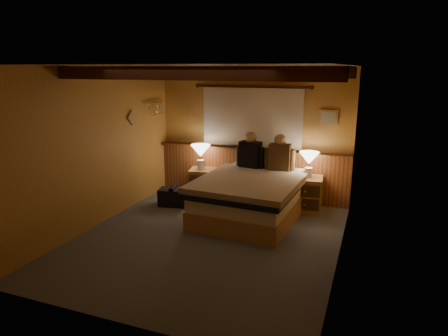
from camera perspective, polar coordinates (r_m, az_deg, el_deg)
The scene contains 19 objects.
floor at distance 5.81m, azimuth -2.27°, elevation -9.98°, with size 4.20×4.20×0.00m, color #4D515B.
ceiling at distance 5.30m, azimuth -2.53°, elevation 14.43°, with size 4.20×4.20×0.00m, color tan.
wall_back at distance 7.37m, azimuth 4.08°, elevation 4.96°, with size 3.60×3.60×0.00m, color gold.
wall_left at distance 6.35m, azimuth -17.52°, elevation 2.84°, with size 4.20×4.20×0.00m, color gold.
wall_right at distance 5.01m, azimuth 16.86°, elevation 0.00°, with size 4.20×4.20×0.00m, color gold.
wall_front at distance 3.67m, azimuth -15.51°, elevation -5.05°, with size 3.60×3.60×0.00m, color gold.
wainscot at distance 7.46m, azimuth 3.84°, elevation -0.54°, with size 3.60×0.23×0.94m.
curtain_window at distance 7.26m, azimuth 3.97°, elevation 7.38°, with size 2.18×0.09×1.11m.
ceiling_beams at distance 5.44m, azimuth -1.88°, elevation 13.48°, with size 3.60×1.65×0.16m.
coat_rail at distance 7.52m, azimuth -9.83°, elevation 8.57°, with size 0.05×0.55×0.24m.
framed_print at distance 7.03m, azimuth 14.74°, elevation 6.97°, with size 0.30×0.04×0.25m.
bed at distance 6.46m, azimuth 3.83°, elevation -4.14°, with size 1.63×2.05×0.67m.
nightstand_left at distance 7.56m, azimuth -3.01°, elevation -2.09°, with size 0.55×0.52×0.52m.
nightstand_right at distance 6.94m, azimuth 11.59°, elevation -3.61°, with size 0.58×0.53×0.58m.
lamp_left at distance 7.38m, azimuth -3.36°, elevation 2.26°, with size 0.36×0.36×0.47m.
lamp_right at distance 6.79m, azimuth 12.05°, elevation 1.18°, with size 0.33×0.33×0.43m.
person_left at distance 7.00m, azimuth 3.78°, elevation 2.21°, with size 0.53×0.26×0.65m.
person_right at distance 6.86m, azimuth 7.97°, elevation 1.83°, with size 0.53×0.23×0.65m.
duffel_bag at distance 7.12m, azimuth -7.22°, elevation -4.11°, with size 0.55×0.40×0.36m.
Camera 1 is at (2.10, -4.87, 2.37)m, focal length 32.00 mm.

